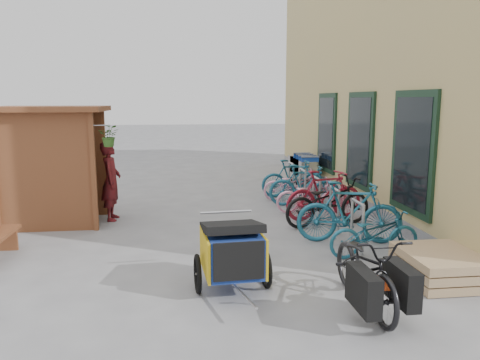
{
  "coord_description": "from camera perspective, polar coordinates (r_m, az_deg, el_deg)",
  "views": [
    {
      "loc": [
        -0.6,
        -7.31,
        2.55
      ],
      "look_at": [
        0.5,
        1.5,
        1.0
      ],
      "focal_mm": 35.0,
      "sensor_mm": 36.0,
      "label": 1
    }
  ],
  "objects": [
    {
      "name": "child_trailer",
      "position": [
        6.33,
        -0.95,
        -8.48
      ],
      "size": [
        1.04,
        1.72,
        1.0
      ],
      "rotation": [
        0.0,
        0.0,
        0.07
      ],
      "color": "navy",
      "rests_on": "ground"
    },
    {
      "name": "cargo_bike",
      "position": [
        6.03,
        15.19,
        -10.48
      ],
      "size": [
        0.69,
        1.86,
        0.98
      ],
      "rotation": [
        0.0,
        0.0,
        0.01
      ],
      "color": "black",
      "rests_on": "ground"
    },
    {
      "name": "ground",
      "position": [
        7.77,
        -2.31,
        -9.27
      ],
      "size": [
        80.0,
        80.0,
        0.0
      ],
      "primitive_type": "plane",
      "color": "gray"
    },
    {
      "name": "bike_6",
      "position": [
        11.78,
        6.66,
        -0.65
      ],
      "size": [
        1.62,
        0.85,
        0.81
      ],
      "primitive_type": "imported",
      "rotation": [
        0.0,
        0.0,
        1.36
      ],
      "color": "pink",
      "rests_on": "ground"
    },
    {
      "name": "building",
      "position": [
        13.81,
        24.46,
        12.95
      ],
      "size": [
        6.07,
        13.0,
        7.0
      ],
      "color": "tan",
      "rests_on": "ground"
    },
    {
      "name": "bike_3",
      "position": [
        10.09,
        10.25,
        -1.78
      ],
      "size": [
        1.85,
        0.86,
        1.07
      ],
      "primitive_type": "imported",
      "rotation": [
        0.0,
        0.0,
        1.78
      ],
      "color": "maroon",
      "rests_on": "ground"
    },
    {
      "name": "bike_0",
      "position": [
        7.91,
        16.05,
        -6.29
      ],
      "size": [
        1.54,
        0.61,
        0.8
      ],
      "primitive_type": "imported",
      "rotation": [
        0.0,
        0.0,
        1.62
      ],
      "color": "#1D5C76",
      "rests_on": "ground"
    },
    {
      "name": "person_kiosk",
      "position": [
        10.21,
        -15.45,
        -0.12
      ],
      "size": [
        0.41,
        0.61,
        1.67
      ],
      "primitive_type": "imported",
      "rotation": [
        0.0,
        0.0,
        1.56
      ],
      "color": "maroon",
      "rests_on": "ground"
    },
    {
      "name": "bike_2",
      "position": [
        9.6,
        10.69,
        -2.6
      ],
      "size": [
        2.0,
        1.08,
        1.0
      ],
      "primitive_type": "imported",
      "rotation": [
        0.0,
        0.0,
        1.8
      ],
      "color": "black",
      "rests_on": "ground"
    },
    {
      "name": "pallet_stack",
      "position": [
        7.31,
        23.22,
        -9.6
      ],
      "size": [
        1.0,
        1.2,
        0.4
      ],
      "color": "tan",
      "rests_on": "ground"
    },
    {
      "name": "bike_rack",
      "position": [
        10.34,
        9.32,
        -1.58
      ],
      "size": [
        0.05,
        5.35,
        0.86
      ],
      "color": "#A5A8AD",
      "rests_on": "ground"
    },
    {
      "name": "bike_1",
      "position": [
        8.53,
        13.2,
        -3.85
      ],
      "size": [
        1.93,
        0.93,
        1.12
      ],
      "primitive_type": "imported",
      "rotation": [
        0.0,
        0.0,
        1.34
      ],
      "color": "#1D5C76",
      "rests_on": "ground"
    },
    {
      "name": "kiosk",
      "position": [
        10.19,
        -22.35,
        3.54
      ],
      "size": [
        2.49,
        1.65,
        2.4
      ],
      "color": "brown",
      "rests_on": "ground"
    },
    {
      "name": "shopping_carts",
      "position": [
        14.24,
        7.59,
        1.73
      ],
      "size": [
        0.53,
        1.77,
        0.94
      ],
      "color": "silver",
      "rests_on": "ground"
    },
    {
      "name": "bike_5",
      "position": [
        11.23,
        7.85,
        -0.69
      ],
      "size": [
        1.74,
        0.85,
        1.01
      ],
      "primitive_type": "imported",
      "rotation": [
        0.0,
        0.0,
        1.34
      ],
      "color": "#1D5C76",
      "rests_on": "ground"
    },
    {
      "name": "bike_7",
      "position": [
        12.25,
        6.52,
        0.19
      ],
      "size": [
        1.69,
        0.58,
        1.0
      ],
      "primitive_type": "imported",
      "rotation": [
        0.0,
        0.0,
        1.5
      ],
      "color": "#1D5C76",
      "rests_on": "ground"
    },
    {
      "name": "bike_4",
      "position": [
        10.63,
        8.49,
        -1.89
      ],
      "size": [
        1.55,
        0.64,
        0.8
      ],
      "primitive_type": "imported",
      "rotation": [
        0.0,
        0.0,
        1.5
      ],
      "color": "pink",
      "rests_on": "ground"
    }
  ]
}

